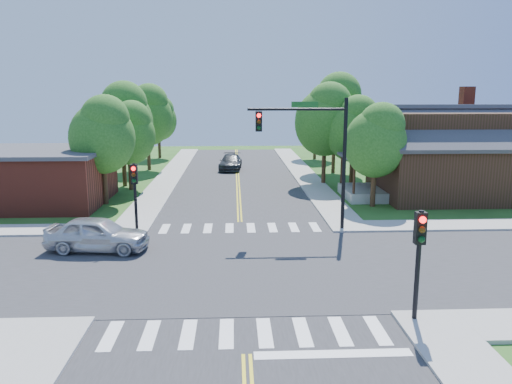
{
  "coord_description": "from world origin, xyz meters",
  "views": [
    {
      "loc": [
        -0.32,
        -20.7,
        7.47
      ],
      "look_at": [
        0.86,
        5.6,
        2.2
      ],
      "focal_mm": 35.0,
      "sensor_mm": 36.0,
      "label": 1
    }
  ],
  "objects_px": {
    "signal_pole_se": "(419,245)",
    "signal_pole_nw": "(135,185)",
    "signal_mast_ne": "(313,143)",
    "car_dgrey": "(231,163)",
    "house_ne": "(449,151)",
    "car_silver": "(97,235)"
  },
  "relations": [
    {
      "from": "signal_mast_ne",
      "to": "car_dgrey",
      "type": "distance_m",
      "value": 22.92
    },
    {
      "from": "signal_pole_se",
      "to": "house_ne",
      "type": "height_order",
      "value": "house_ne"
    },
    {
      "from": "signal_mast_ne",
      "to": "house_ne",
      "type": "xyz_separation_m",
      "value": [
        11.19,
        8.65,
        -1.52
      ]
    },
    {
      "from": "signal_mast_ne",
      "to": "car_dgrey",
      "type": "relative_size",
      "value": 1.39
    },
    {
      "from": "signal_pole_se",
      "to": "signal_pole_nw",
      "type": "bearing_deg",
      "value": 135.0
    },
    {
      "from": "signal_pole_se",
      "to": "house_ne",
      "type": "distance_m",
      "value": 22.03
    },
    {
      "from": "car_dgrey",
      "to": "car_silver",
      "type": "bearing_deg",
      "value": -99.71
    },
    {
      "from": "signal_pole_se",
      "to": "car_silver",
      "type": "height_order",
      "value": "signal_pole_se"
    },
    {
      "from": "car_dgrey",
      "to": "signal_pole_nw",
      "type": "bearing_deg",
      "value": -98.55
    },
    {
      "from": "signal_mast_ne",
      "to": "house_ne",
      "type": "bearing_deg",
      "value": 37.68
    },
    {
      "from": "car_silver",
      "to": "signal_pole_nw",
      "type": "bearing_deg",
      "value": -14.83
    },
    {
      "from": "signal_pole_se",
      "to": "signal_pole_nw",
      "type": "relative_size",
      "value": 1.0
    },
    {
      "from": "signal_mast_ne",
      "to": "car_silver",
      "type": "height_order",
      "value": "signal_mast_ne"
    },
    {
      "from": "signal_mast_ne",
      "to": "car_silver",
      "type": "bearing_deg",
      "value": -163.74
    },
    {
      "from": "house_ne",
      "to": "signal_pole_nw",
      "type": "bearing_deg",
      "value": -157.31
    },
    {
      "from": "house_ne",
      "to": "car_dgrey",
      "type": "distance_m",
      "value": 20.86
    },
    {
      "from": "signal_pole_nw",
      "to": "car_silver",
      "type": "xyz_separation_m",
      "value": [
        -1.24,
        -3.12,
        -1.84
      ]
    },
    {
      "from": "signal_mast_ne",
      "to": "signal_pole_nw",
      "type": "relative_size",
      "value": 1.89
    },
    {
      "from": "car_dgrey",
      "to": "house_ne",
      "type": "bearing_deg",
      "value": -36.36
    },
    {
      "from": "signal_pole_se",
      "to": "signal_pole_nw",
      "type": "xyz_separation_m",
      "value": [
        -11.2,
        11.2,
        0.0
      ]
    },
    {
      "from": "signal_pole_nw",
      "to": "car_dgrey",
      "type": "relative_size",
      "value": 0.73
    },
    {
      "from": "signal_pole_se",
      "to": "car_dgrey",
      "type": "xyz_separation_m",
      "value": [
        -6.25,
        33.29,
        -1.93
      ]
    }
  ]
}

